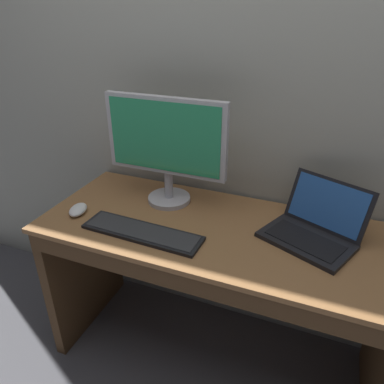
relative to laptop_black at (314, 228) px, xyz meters
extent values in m
plane|color=#4C4C51|center=(-0.36, -0.07, -0.79)|extent=(14.00, 14.00, 0.00)
cube|color=olive|center=(-0.36, -0.07, -0.06)|extent=(1.44, 0.59, 0.02)
cube|color=#4E351E|center=(-1.05, -0.07, -0.43)|extent=(0.05, 0.55, 0.72)
cube|color=#4E351E|center=(-0.36, -0.35, -0.10)|extent=(1.39, 0.02, 0.07)
cube|color=black|center=(-0.02, -0.04, -0.04)|extent=(0.38, 0.31, 0.02)
cube|color=black|center=(-0.02, -0.05, -0.03)|extent=(0.30, 0.23, 0.00)
cube|color=black|center=(0.04, 0.08, 0.07)|extent=(0.32, 0.20, 0.19)
cube|color=#28569E|center=(0.03, 0.08, 0.07)|extent=(0.29, 0.17, 0.17)
cylinder|color=#B7B7BC|center=(-0.63, 0.06, -0.04)|extent=(0.19, 0.19, 0.02)
cylinder|color=#B7B7BC|center=(-0.63, 0.06, 0.04)|extent=(0.04, 0.04, 0.13)
cube|color=#B7B7BC|center=(-0.63, 0.05, 0.26)|extent=(0.53, 0.03, 0.32)
cube|color=#23935B|center=(-0.63, 0.03, 0.26)|extent=(0.49, 0.00, 0.29)
cube|color=black|center=(-0.62, -0.22, -0.04)|extent=(0.49, 0.15, 0.01)
cube|color=#2D2D30|center=(-0.62, -0.22, -0.03)|extent=(0.46, 0.12, 0.00)
ellipsoid|color=white|center=(-0.94, -0.18, -0.03)|extent=(0.09, 0.12, 0.03)
camera|label=1|loc=(0.00, -1.24, 0.75)|focal=34.04mm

